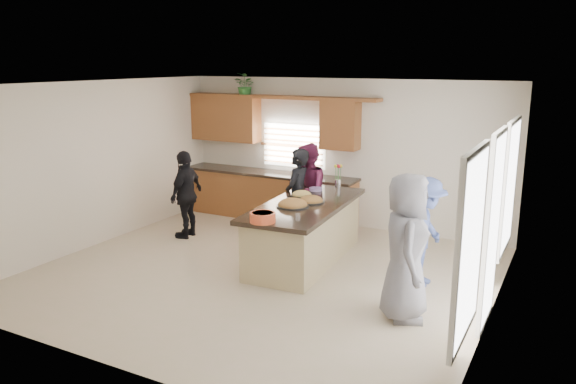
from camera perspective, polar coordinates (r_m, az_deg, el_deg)
The scene contains 18 objects.
floor at distance 8.53m, azimuth -2.67°, elevation -8.26°, with size 6.50×6.50×0.00m, color beige.
room_shell at distance 8.03m, azimuth -2.81°, elevation 4.46°, with size 6.52×6.02×2.81m.
back_cabinetry at distance 11.26m, azimuth -2.10°, elevation 1.90°, with size 4.08×0.66×2.46m.
right_wall_glazing at distance 6.98m, azimuth 20.07°, elevation -2.39°, with size 0.06×4.00×2.25m.
island at distance 8.91m, azimuth 1.72°, elevation -4.23°, with size 1.33×2.77×0.95m.
platter_front at distance 8.54m, azimuth 0.48°, elevation -1.32°, with size 0.50×0.50×0.20m.
platter_mid at distance 8.80m, azimuth 2.37°, elevation -0.90°, with size 0.41×0.41×0.17m.
platter_back at distance 9.18m, azimuth 1.41°, elevation -0.29°, with size 0.35×0.35×0.14m.
salad_bowl at distance 7.73m, azimuth -2.58°, elevation -2.53°, with size 0.36×0.36×0.14m.
clear_cup at distance 7.80m, azimuth 1.01°, elevation -2.58°, with size 0.07×0.07×0.10m, color white.
plate_stack at distance 9.61m, azimuth 2.83°, elevation 0.30°, with size 0.22×0.22×0.05m, color #997DB7.
flower_vase at distance 9.82m, azimuth 5.11°, elevation 1.76°, with size 0.14×0.14×0.41m.
potted_plant at distance 11.40m, azimuth -4.32°, elevation 10.77°, with size 0.43×0.37×0.48m, color #337F34.
woman_left_back at distance 9.67m, azimuth 0.96°, elevation -0.47°, with size 0.61×0.40×1.67m, color black.
woman_left_mid at distance 9.94m, azimuth 1.96°, elevation 0.05°, with size 0.83×0.65×1.71m, color maroon.
woman_left_front at distance 10.19m, azimuth -10.28°, elevation -0.23°, with size 0.92×0.39×1.58m, color black.
woman_right_back at distance 8.10m, azimuth 13.74°, elevation -3.98°, with size 1.01×0.58×1.56m, color #40518C.
woman_right_front at distance 6.97m, azimuth 11.90°, elevation -5.53°, with size 0.90×0.58×1.83m, color slate.
Camera 1 is at (4.05, -6.83, 3.13)m, focal length 35.00 mm.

